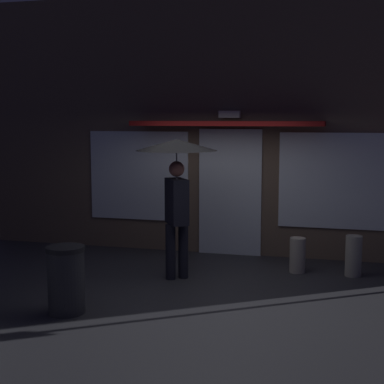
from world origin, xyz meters
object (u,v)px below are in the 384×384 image
(sidewalk_bollard, at_px, (298,255))
(sidewalk_bollard_2, at_px, (354,256))
(person_with_umbrella, at_px, (177,168))
(trash_bin, at_px, (66,280))

(sidewalk_bollard, height_order, sidewalk_bollard_2, sidewalk_bollard_2)
(person_with_umbrella, bearing_deg, sidewalk_bollard, 81.32)
(sidewalk_bollard, bearing_deg, trash_bin, -134.84)
(person_with_umbrella, xyz_separation_m, sidewalk_bollard_2, (2.56, 0.80, -1.34))
(sidewalk_bollard, relative_size, trash_bin, 0.65)
(person_with_umbrella, distance_m, sidewalk_bollard_2, 3.00)
(person_with_umbrella, height_order, trash_bin, person_with_umbrella)
(person_with_umbrella, height_order, sidewalk_bollard, person_with_umbrella)
(sidewalk_bollard_2, relative_size, trash_bin, 0.75)
(sidewalk_bollard, distance_m, trash_bin, 3.70)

